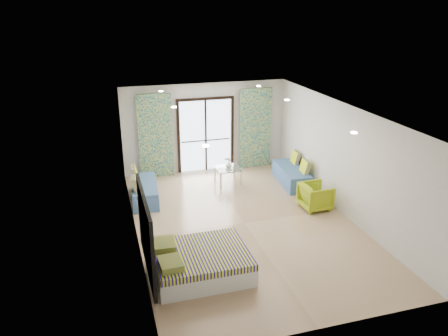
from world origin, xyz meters
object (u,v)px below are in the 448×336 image
object	(u,v)px
coffee_table	(228,169)
armchair	(316,195)
bed	(200,262)
daybed_left	(144,191)
daybed_right	(292,175)

from	to	relation	value
coffee_table	armchair	xyz separation A→B (m)	(1.64, -2.25, -0.04)
bed	coffee_table	xyz separation A→B (m)	(1.81, 4.25, 0.15)
daybed_left	coffee_table	xyz separation A→B (m)	(2.45, 0.52, 0.15)
daybed_left	armchair	size ratio (longest dim) A/B	2.37
daybed_right	coffee_table	world-z (taller)	daybed_right
bed	daybed_left	size ratio (longest dim) A/B	1.04
daybed_left	coffee_table	world-z (taller)	daybed_left
bed	daybed_right	size ratio (longest dim) A/B	1.03
bed	coffee_table	bearing A→B (deg)	66.88
bed	armchair	bearing A→B (deg)	30.03
coffee_table	daybed_left	bearing A→B (deg)	-168.06
daybed_right	armchair	xyz separation A→B (m)	(-0.13, -1.69, 0.10)
bed	daybed_right	distance (m)	5.15
daybed_left	daybed_right	size ratio (longest dim) A/B	0.99
daybed_left	daybed_right	world-z (taller)	daybed_right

